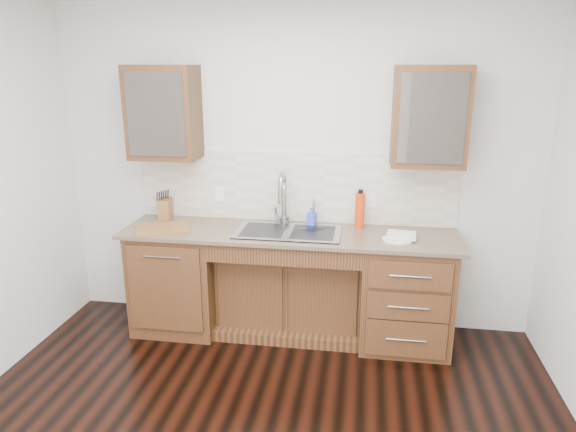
% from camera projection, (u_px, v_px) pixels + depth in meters
% --- Properties ---
extents(wall_back, '(4.00, 0.10, 2.70)m').
position_uv_depth(wall_back, '(295.00, 169.00, 4.35)').
color(wall_back, silver).
rests_on(wall_back, ground).
extents(base_cabinet_left, '(0.70, 0.62, 0.88)m').
position_uv_depth(base_cabinet_left, '(180.00, 278.00, 4.41)').
color(base_cabinet_left, '#593014').
rests_on(base_cabinet_left, ground).
extents(base_cabinet_center, '(1.20, 0.44, 0.70)m').
position_uv_depth(base_cabinet_center, '(290.00, 290.00, 4.38)').
color(base_cabinet_center, '#593014').
rests_on(base_cabinet_center, ground).
extents(base_cabinet_right, '(0.70, 0.62, 0.88)m').
position_uv_depth(base_cabinet_right, '(405.00, 292.00, 4.13)').
color(base_cabinet_right, '#593014').
rests_on(base_cabinet_right, ground).
extents(countertop, '(2.70, 0.65, 0.03)m').
position_uv_depth(countertop, '(288.00, 234.00, 4.12)').
color(countertop, '#84705B').
rests_on(countertop, base_cabinet_left).
extents(backsplash, '(2.70, 0.02, 0.59)m').
position_uv_depth(backsplash, '(294.00, 187.00, 4.33)').
color(backsplash, beige).
rests_on(backsplash, wall_back).
extents(sink, '(0.84, 0.46, 0.19)m').
position_uv_depth(sink, '(288.00, 242.00, 4.13)').
color(sink, '#9E9EA5').
rests_on(sink, countertop).
extents(faucet, '(0.04, 0.04, 0.40)m').
position_uv_depth(faucet, '(284.00, 201.00, 4.28)').
color(faucet, '#999993').
rests_on(faucet, countertop).
extents(filter_tap, '(0.02, 0.02, 0.24)m').
position_uv_depth(filter_tap, '(314.00, 211.00, 4.27)').
color(filter_tap, '#999993').
rests_on(filter_tap, countertop).
extents(upper_cabinet_left, '(0.55, 0.34, 0.75)m').
position_uv_depth(upper_cabinet_left, '(164.00, 113.00, 4.16)').
color(upper_cabinet_left, '#593014').
rests_on(upper_cabinet_left, wall_back).
extents(upper_cabinet_right, '(0.55, 0.34, 0.75)m').
position_uv_depth(upper_cabinet_right, '(430.00, 117.00, 3.85)').
color(upper_cabinet_right, '#593014').
rests_on(upper_cabinet_right, wall_back).
extents(outlet_left, '(0.08, 0.01, 0.12)m').
position_uv_depth(outlet_left, '(220.00, 194.00, 4.44)').
color(outlet_left, white).
rests_on(outlet_left, backsplash).
extents(outlet_right, '(0.08, 0.01, 0.12)m').
position_uv_depth(outlet_right, '(371.00, 200.00, 4.25)').
color(outlet_right, white).
rests_on(outlet_right, backsplash).
extents(soap_bottle, '(0.09, 0.09, 0.15)m').
position_uv_depth(soap_bottle, '(312.00, 217.00, 4.26)').
color(soap_bottle, blue).
rests_on(soap_bottle, countertop).
extents(water_bottle, '(0.08, 0.08, 0.29)m').
position_uv_depth(water_bottle, '(360.00, 210.00, 4.19)').
color(water_bottle, red).
rests_on(water_bottle, countertop).
extents(plate, '(0.28, 0.28, 0.01)m').
position_uv_depth(plate, '(397.00, 240.00, 3.92)').
color(plate, silver).
rests_on(plate, countertop).
extents(dish_towel, '(0.23, 0.18, 0.03)m').
position_uv_depth(dish_towel, '(401.00, 235.00, 3.94)').
color(dish_towel, silver).
rests_on(dish_towel, plate).
extents(knife_block, '(0.12, 0.17, 0.18)m').
position_uv_depth(knife_block, '(165.00, 209.00, 4.45)').
color(knife_block, '#977C4B').
rests_on(knife_block, countertop).
extents(cutting_board, '(0.51, 0.44, 0.02)m').
position_uv_depth(cutting_board, '(163.00, 228.00, 4.18)').
color(cutting_board, olive).
rests_on(cutting_board, countertop).
extents(cup_left_a, '(0.16, 0.16, 0.10)m').
position_uv_depth(cup_left_a, '(155.00, 119.00, 4.19)').
color(cup_left_a, white).
rests_on(cup_left_a, upper_cabinet_left).
extents(cup_left_b, '(0.12, 0.12, 0.09)m').
position_uv_depth(cup_left_b, '(177.00, 120.00, 4.16)').
color(cup_left_b, silver).
rests_on(cup_left_b, upper_cabinet_left).
extents(cup_right_a, '(0.13, 0.13, 0.09)m').
position_uv_depth(cup_right_a, '(412.00, 124.00, 3.89)').
color(cup_right_a, white).
rests_on(cup_right_a, upper_cabinet_right).
extents(cup_right_b, '(0.11, 0.11, 0.10)m').
position_uv_depth(cup_right_b, '(442.00, 124.00, 3.85)').
color(cup_right_b, white).
rests_on(cup_right_b, upper_cabinet_right).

